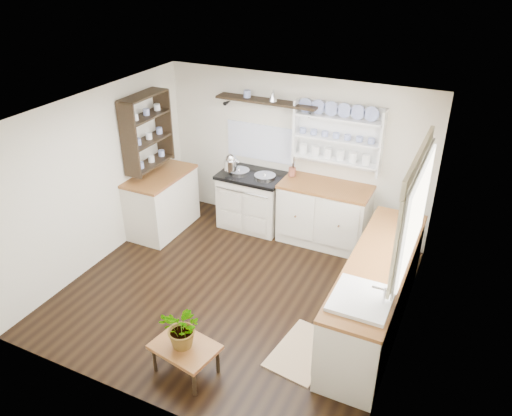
{
  "coord_description": "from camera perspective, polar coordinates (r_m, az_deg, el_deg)",
  "views": [
    {
      "loc": [
        2.41,
        -4.44,
        3.9
      ],
      "look_at": [
        0.17,
        0.25,
        1.1
      ],
      "focal_mm": 35.0,
      "sensor_mm": 36.0,
      "label": 1
    }
  ],
  "objects": [
    {
      "name": "high_shelf",
      "position": [
        7.11,
        1.23,
        12.02
      ],
      "size": [
        1.5,
        0.29,
        0.16
      ],
      "color": "black",
      "rests_on": "wall_back"
    },
    {
      "name": "utensil_crock",
      "position": [
        7.19,
        4.15,
        4.14
      ],
      "size": [
        0.1,
        0.1,
        0.12
      ],
      "primitive_type": "cylinder",
      "color": "brown",
      "rests_on": "back_cabinets"
    },
    {
      "name": "left_cabinets",
      "position": [
        7.57,
        -10.68,
        0.73
      ],
      "size": [
        0.62,
        1.13,
        0.9
      ],
      "color": "beige",
      "rests_on": "floor"
    },
    {
      "name": "floor_rug",
      "position": [
        5.59,
        5.43,
        -15.97
      ],
      "size": [
        0.66,
        0.91,
        0.02
      ],
      "primitive_type": "cube",
      "rotation": [
        0.0,
        0.0,
        -0.13
      ],
      "color": "#A07B5D",
      "rests_on": "floor"
    },
    {
      "name": "belfast_sink",
      "position": [
        4.95,
        11.84,
        -11.22
      ],
      "size": [
        0.55,
        0.6,
        0.45
      ],
      "color": "white",
      "rests_on": "right_cabinets"
    },
    {
      "name": "wall_left",
      "position": [
        6.84,
        -17.57,
        3.19
      ],
      "size": [
        0.02,
        3.8,
        2.3
      ],
      "primitive_type": "cube",
      "color": "beige",
      "rests_on": "ground"
    },
    {
      "name": "center_table",
      "position": [
        5.22,
        -8.11,
        -15.67
      ],
      "size": [
        0.71,
        0.56,
        0.35
      ],
      "rotation": [
        0.0,
        0.0,
        -0.17
      ],
      "color": "brown",
      "rests_on": "floor"
    },
    {
      "name": "wall_back",
      "position": [
        7.32,
        4.43,
        6.14
      ],
      "size": [
        4.0,
        0.02,
        2.3
      ],
      "primitive_type": "cube",
      "color": "beige",
      "rests_on": "ground"
    },
    {
      "name": "aga_cooker",
      "position": [
        7.54,
        -0.47,
        0.96
      ],
      "size": [
        0.96,
        0.67,
        0.89
      ],
      "color": "beige",
      "rests_on": "floor"
    },
    {
      "name": "right_cabinets",
      "position": [
        5.74,
        13.47,
        -9.44
      ],
      "size": [
        0.62,
        2.43,
        0.9
      ],
      "color": "beige",
      "rests_on": "floor"
    },
    {
      "name": "back_cabinets",
      "position": [
        7.19,
        7.79,
        -0.59
      ],
      "size": [
        1.27,
        0.63,
        0.9
      ],
      "color": "beige",
      "rests_on": "floor"
    },
    {
      "name": "potted_plant",
      "position": [
        5.03,
        -8.32,
        -13.42
      ],
      "size": [
        0.46,
        0.41,
        0.46
      ],
      "primitive_type": "imported",
      "rotation": [
        0.0,
        0.0,
        -0.14
      ],
      "color": "#3F7233",
      "rests_on": "center_table"
    },
    {
      "name": "wall_right",
      "position": [
        5.24,
        17.23,
        -4.8
      ],
      "size": [
        0.02,
        3.8,
        2.3
      ],
      "primitive_type": "cube",
      "color": "beige",
      "rests_on": "ground"
    },
    {
      "name": "window",
      "position": [
        5.17,
        17.62,
        0.02
      ],
      "size": [
        0.08,
        1.55,
        1.22
      ],
      "color": "white",
      "rests_on": "wall_right"
    },
    {
      "name": "left_shelving",
      "position": [
        7.22,
        -12.36,
        8.64
      ],
      "size": [
        0.28,
        0.8,
        1.05
      ],
      "primitive_type": "cube",
      "color": "black",
      "rests_on": "wall_left"
    },
    {
      "name": "kettle",
      "position": [
        7.3,
        -2.89,
        5.27
      ],
      "size": [
        0.2,
        0.2,
        0.24
      ],
      "primitive_type": null,
      "color": "silver",
      "rests_on": "aga_cooker"
    },
    {
      "name": "plate_rack",
      "position": [
        6.95,
        9.48,
        8.2
      ],
      "size": [
        1.2,
        0.22,
        0.9
      ],
      "color": "white",
      "rests_on": "wall_back"
    },
    {
      "name": "ceiling",
      "position": [
        5.3,
        -2.83,
        10.69
      ],
      "size": [
        4.0,
        3.8,
        0.01
      ],
      "primitive_type": "cube",
      "color": "white",
      "rests_on": "wall_back"
    },
    {
      "name": "floor",
      "position": [
        6.39,
        -2.34,
        -9.39
      ],
      "size": [
        4.0,
        3.8,
        0.01
      ],
      "primitive_type": "cube",
      "color": "black",
      "rests_on": "ground"
    }
  ]
}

